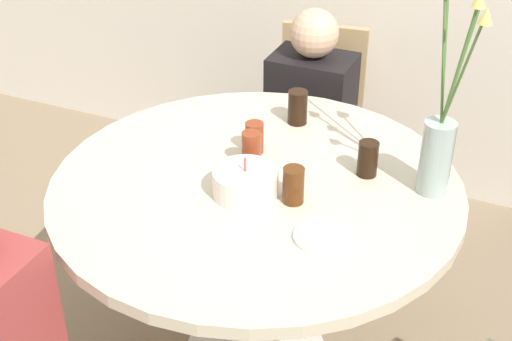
% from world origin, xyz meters
% --- Properties ---
extents(dining_table, '(1.30, 1.30, 0.77)m').
position_xyz_m(dining_table, '(0.00, 0.00, 0.63)').
color(dining_table, beige).
rests_on(dining_table, ground_plane).
extents(chair_left_flank, '(0.45, 0.45, 0.88)m').
position_xyz_m(chair_left_flank, '(-0.15, 1.02, 0.49)').
color(chair_left_flank, beige).
rests_on(chair_left_flank, ground_plane).
extents(birthday_cake, '(0.20, 0.20, 0.13)m').
position_xyz_m(birthday_cake, '(-0.00, -0.08, 0.81)').
color(birthday_cake, white).
rests_on(birthday_cake, dining_table).
extents(flower_vase, '(0.19, 0.29, 0.75)m').
position_xyz_m(flower_vase, '(0.52, 0.18, 0.98)').
color(flower_vase, '#9EB2AD').
rests_on(flower_vase, dining_table).
extents(side_plate, '(0.17, 0.17, 0.01)m').
position_xyz_m(side_plate, '(0.29, -0.19, 0.78)').
color(side_plate, white).
rests_on(side_plate, dining_table).
extents(drink_glass_0, '(0.06, 0.06, 0.12)m').
position_xyz_m(drink_glass_0, '(-0.05, 0.08, 0.83)').
color(drink_glass_0, maroon).
rests_on(drink_glass_0, dining_table).
extents(drink_glass_1, '(0.06, 0.06, 0.11)m').
position_xyz_m(drink_glass_1, '(-0.08, 0.17, 0.83)').
color(drink_glass_1, maroon).
rests_on(drink_glass_1, dining_table).
extents(drink_glass_2, '(0.07, 0.07, 0.12)m').
position_xyz_m(drink_glass_2, '(-0.02, 0.42, 0.83)').
color(drink_glass_2, black).
rests_on(drink_glass_2, dining_table).
extents(drink_glass_3, '(0.06, 0.06, 0.12)m').
position_xyz_m(drink_glass_3, '(0.30, 0.18, 0.83)').
color(drink_glass_3, black).
rests_on(drink_glass_3, dining_table).
extents(drink_glass_4, '(0.07, 0.07, 0.12)m').
position_xyz_m(drink_glass_4, '(0.15, -0.06, 0.83)').
color(drink_glass_4, '#51280F').
rests_on(drink_glass_4, dining_table).
extents(person_guest, '(0.34, 0.24, 1.04)m').
position_xyz_m(person_guest, '(-0.12, 0.86, 0.49)').
color(person_guest, '#383333').
rests_on(person_guest, ground_plane).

